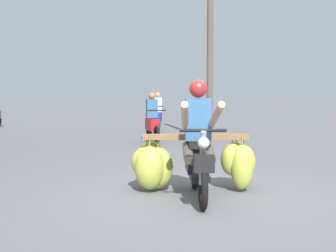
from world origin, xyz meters
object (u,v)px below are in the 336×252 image
motorbike_distant_ahead_left (152,122)px  utility_pole (210,28)px  motorbike_main_loaded (191,159)px  motorbike_distant_far_ahead (158,116)px

motorbike_distant_ahead_left → utility_pole: size_ratio=0.25×
motorbike_main_loaded → motorbike_distant_ahead_left: 6.38m
motorbike_main_loaded → motorbike_distant_ahead_left: (1.85, 6.11, 0.09)m
motorbike_main_loaded → utility_pole: (3.65, 6.08, 2.77)m
motorbike_main_loaded → motorbike_distant_far_ahead: 9.92m
motorbike_distant_far_ahead → utility_pole: bearing=-84.7°
motorbike_main_loaded → utility_pole: size_ratio=0.30×
motorbike_main_loaded → motorbike_distant_far_ahead: bearing=70.3°
utility_pole → motorbike_distant_ahead_left: bearing=179.1°
motorbike_main_loaded → motorbike_distant_far_ahead: (3.35, 9.34, 0.09)m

